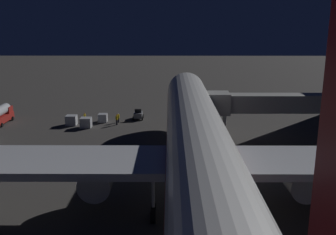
{
  "coord_description": "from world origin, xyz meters",
  "views": [
    {
      "loc": [
        2.7,
        39.21,
        17.44
      ],
      "look_at": [
        3.0,
        -15.58,
        3.5
      ],
      "focal_mm": 40.54,
      "sensor_mm": 36.0,
      "label": 1
    }
  ],
  "objects": [
    {
      "name": "ground_plane",
      "position": [
        0.0,
        0.0,
        0.0
      ],
      "size": [
        320.0,
        320.0,
        0.0
      ],
      "primitive_type": "plane",
      "color": "#383533"
    },
    {
      "name": "airliner_at_gate",
      "position": [
        0.0,
        7.94,
        6.05
      ],
      "size": [
        55.56,
        70.08,
        19.71
      ],
      "color": "silver",
      "rests_on": "ground_plane"
    },
    {
      "name": "jet_bridge",
      "position": [
        -9.85,
        -13.42,
        6.14
      ],
      "size": [
        17.83,
        3.4,
        7.68
      ],
      "color": "#9E9E99",
      "rests_on": "ground_plane"
    },
    {
      "name": "pushback_tug",
      "position": [
        8.54,
        -28.21,
        0.78
      ],
      "size": [
        1.86,
        2.47,
        1.95
      ],
      "color": "slate",
      "rests_on": "ground_plane"
    },
    {
      "name": "fuel_tanker",
      "position": [
        32.36,
        -25.05,
        1.64
      ],
      "size": [
        2.46,
        6.49,
        3.15
      ],
      "color": "maroon",
      "rests_on": "ground_plane"
    },
    {
      "name": "baggage_container_near_belt",
      "position": [
        19.77,
        -24.06,
        0.84
      ],
      "size": [
        1.81,
        1.66,
        1.69
      ],
      "primitive_type": "cube",
      "color": "#B7BABF",
      "rests_on": "ground_plane"
    },
    {
      "name": "baggage_container_mid_row",
      "position": [
        14.7,
        -26.18,
        0.73
      ],
      "size": [
        1.53,
        1.51,
        1.46
      ],
      "primitive_type": "cube",
      "color": "#B7BABF",
      "rests_on": "ground_plane"
    },
    {
      "name": "baggage_container_spare",
      "position": [
        16.91,
        -22.5,
        0.84
      ],
      "size": [
        1.79,
        1.65,
        1.68
      ],
      "primitive_type": "cube",
      "color": "#B7BABF",
      "rests_on": "ground_plane"
    },
    {
      "name": "ground_crew_near_nose_gear",
      "position": [
        11.93,
        -24.1,
        1.03
      ],
      "size": [
        0.4,
        0.4,
        1.86
      ],
      "color": "black",
      "rests_on": "ground_plane"
    },
    {
      "name": "ground_crew_by_belt_loader",
      "position": [
        17.88,
        -26.03,
        0.93
      ],
      "size": [
        0.4,
        0.4,
        1.69
      ],
      "color": "black",
      "rests_on": "ground_plane"
    },
    {
      "name": "ground_crew_marshaller_fwd",
      "position": [
        11.87,
        -25.75,
        0.95
      ],
      "size": [
        0.4,
        0.4,
        1.73
      ],
      "color": "black",
      "rests_on": "ground_plane"
    },
    {
      "name": "traffic_cone_nose_port",
      "position": [
        -2.2,
        -25.58,
        0.28
      ],
      "size": [
        0.36,
        0.36,
        0.55
      ],
      "primitive_type": "cone",
      "color": "orange",
      "rests_on": "ground_plane"
    },
    {
      "name": "traffic_cone_nose_starboard",
      "position": [
        2.2,
        -25.58,
        0.28
      ],
      "size": [
        0.36,
        0.36,
        0.55
      ],
      "primitive_type": "cone",
      "color": "orange",
      "rests_on": "ground_plane"
    }
  ]
}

